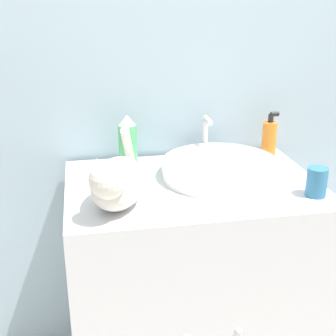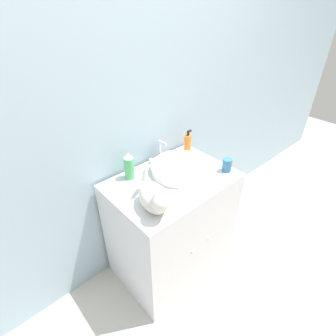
{
  "view_description": "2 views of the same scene",
  "coord_description": "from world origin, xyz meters",
  "views": [
    {
      "loc": [
        -0.35,
        -1.1,
        1.45
      ],
      "look_at": [
        -0.09,
        0.23,
        0.93
      ],
      "focal_mm": 50.0,
      "sensor_mm": 36.0,
      "label": 1
    },
    {
      "loc": [
        -0.95,
        -0.73,
        1.86
      ],
      "look_at": [
        -0.06,
        0.26,
        0.99
      ],
      "focal_mm": 28.0,
      "sensor_mm": 36.0,
      "label": 2
    }
  ],
  "objects": [
    {
      "name": "spray_bottle",
      "position": [
        -0.19,
        0.49,
        0.94
      ],
      "size": [
        0.07,
        0.07,
        0.19
      ],
      "color": "#4CB266",
      "rests_on": "vanity_cabinet"
    },
    {
      "name": "wall_back",
      "position": [
        0.0,
        0.62,
        1.25
      ],
      "size": [
        6.0,
        0.05,
        2.5
      ],
      "color": "#9EB7C6",
      "rests_on": "ground_plane"
    },
    {
      "name": "cat",
      "position": [
        -0.26,
        0.14,
        0.93
      ],
      "size": [
        0.22,
        0.35,
        0.21
      ],
      "rotation": [
        0.0,
        0.0,
        -1.9
      ],
      "color": "silver",
      "rests_on": "vanity_cabinet"
    },
    {
      "name": "vanity_cabinet",
      "position": [
        0.0,
        0.29,
        0.43
      ],
      "size": [
        0.83,
        0.59,
        0.85
      ],
      "color": "silver",
      "rests_on": "ground_plane"
    },
    {
      "name": "ground_plane",
      "position": [
        0.0,
        0.0,
        0.0
      ],
      "size": [
        8.0,
        8.0,
        0.0
      ],
      "primitive_type": "plane",
      "color": "beige"
    },
    {
      "name": "sink_basin",
      "position": [
        0.1,
        0.32,
        0.88
      ],
      "size": [
        0.4,
        0.4,
        0.06
      ],
      "color": "white",
      "rests_on": "vanity_cabinet"
    },
    {
      "name": "faucet",
      "position": [
        0.1,
        0.53,
        0.92
      ],
      "size": [
        0.19,
        0.09,
        0.16
      ],
      "color": "silver",
      "rests_on": "vanity_cabinet"
    },
    {
      "name": "soap_bottle",
      "position": [
        0.34,
        0.49,
        0.92
      ],
      "size": [
        0.06,
        0.05,
        0.17
      ],
      "color": "orange",
      "rests_on": "vanity_cabinet"
    },
    {
      "name": "cup",
      "position": [
        0.35,
        0.11,
        0.9
      ],
      "size": [
        0.06,
        0.06,
        0.09
      ],
      "color": "teal",
      "rests_on": "vanity_cabinet"
    }
  ]
}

